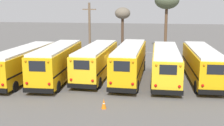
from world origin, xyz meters
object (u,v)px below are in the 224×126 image
(school_bus_2, at_px, (96,60))
(traffic_cone, at_px, (104,104))
(bare_tree_0, at_px, (167,1))
(bare_tree_1, at_px, (123,15))
(school_bus_5, at_px, (202,63))
(school_bus_4, at_px, (166,63))
(utility_pole, at_px, (90,30))
(school_bus_0, at_px, (24,62))
(school_bus_3, at_px, (130,61))
(school_bus_1, at_px, (57,62))

(school_bus_2, bearing_deg, traffic_cone, -74.64)
(bare_tree_0, xyz_separation_m, bare_tree_1, (-6.72, -0.10, -2.13))
(school_bus_5, distance_m, bare_tree_0, 18.59)
(school_bus_4, xyz_separation_m, bare_tree_0, (0.45, 17.87, 5.95))
(school_bus_4, height_order, traffic_cone, school_bus_4)
(school_bus_2, height_order, utility_pole, utility_pole)
(school_bus_0, xyz_separation_m, utility_pole, (3.71, 11.70, 2.18))
(school_bus_2, distance_m, school_bus_4, 6.75)
(school_bus_5, bearing_deg, traffic_cone, -132.02)
(utility_pole, distance_m, traffic_cone, 19.44)
(school_bus_0, height_order, school_bus_4, school_bus_4)
(school_bus_2, relative_size, school_bus_3, 0.98)
(school_bus_5, relative_size, bare_tree_1, 1.64)
(bare_tree_0, distance_m, traffic_cone, 27.42)
(school_bus_1, height_order, school_bus_4, school_bus_1)
(school_bus_5, xyz_separation_m, bare_tree_1, (-9.64, 17.28, 3.79))
(school_bus_4, bearing_deg, school_bus_0, -173.77)
(bare_tree_0, bearing_deg, traffic_cone, -100.55)
(utility_pole, height_order, bare_tree_0, bare_tree_0)
(school_bus_1, relative_size, bare_tree_0, 1.11)
(school_bus_1, height_order, utility_pole, utility_pole)
(school_bus_3, height_order, bare_tree_0, bare_tree_0)
(school_bus_0, height_order, utility_pole, utility_pole)
(school_bus_1, distance_m, utility_pole, 11.92)
(school_bus_1, bearing_deg, bare_tree_1, 78.74)
(school_bus_0, bearing_deg, traffic_cone, -36.25)
(school_bus_4, relative_size, bare_tree_1, 1.63)
(school_bus_1, bearing_deg, school_bus_0, 179.34)
(bare_tree_1, bearing_deg, traffic_cone, -85.86)
(school_bus_3, xyz_separation_m, traffic_cone, (-1.02, -7.94, -1.44))
(school_bus_0, relative_size, school_bus_1, 1.08)
(traffic_cone, bearing_deg, school_bus_2, 105.36)
(bare_tree_1, bearing_deg, school_bus_1, -101.26)
(school_bus_4, height_order, bare_tree_1, bare_tree_1)
(school_bus_0, height_order, bare_tree_1, bare_tree_1)
(school_bus_4, relative_size, traffic_cone, 15.63)
(school_bus_0, distance_m, school_bus_3, 10.19)
(school_bus_3, distance_m, school_bus_5, 6.77)
(bare_tree_0, bearing_deg, bare_tree_1, -179.14)
(school_bus_2, height_order, bare_tree_0, bare_tree_0)
(school_bus_3, bearing_deg, school_bus_5, 5.67)
(school_bus_2, bearing_deg, school_bus_5, 0.46)
(school_bus_3, xyz_separation_m, bare_tree_0, (3.82, 18.05, 5.83))
(school_bus_0, relative_size, utility_pole, 1.50)
(school_bus_1, height_order, school_bus_5, school_bus_1)
(bare_tree_1, bearing_deg, bare_tree_0, 0.86)
(school_bus_1, bearing_deg, utility_pole, 88.34)
(school_bus_0, distance_m, traffic_cone, 11.33)
(school_bus_2, height_order, traffic_cone, school_bus_2)
(school_bus_0, relative_size, school_bus_4, 1.02)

